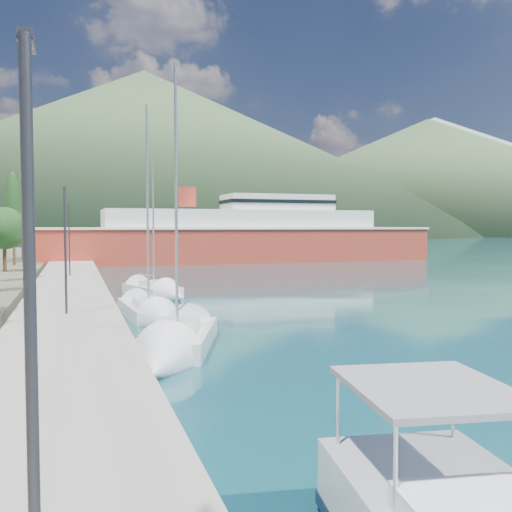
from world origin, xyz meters
name	(u,v)px	position (x,y,z in m)	size (l,w,h in m)	color
ground	(114,248)	(0.00, 120.00, 0.00)	(1400.00, 1400.00, 0.00)	#11424D
quay	(69,296)	(-9.00, 26.00, 0.40)	(5.00, 88.00, 0.80)	gray
hills_far	(210,162)	(138.59, 618.73, 77.39)	(1480.00, 900.00, 180.00)	gray
hills_near	(234,163)	(98.04, 372.50, 49.18)	(1010.00, 520.00, 115.00)	#3A5433
lamp_posts	(65,245)	(-9.00, 15.53, 4.08)	(0.15, 45.49, 6.06)	#2D2D33
sailboat_near	(170,351)	(-5.25, 8.12, 0.33)	(5.23, 8.99, 12.40)	silver
sailboat_mid	(155,316)	(-4.64, 16.75, 0.30)	(2.94, 8.79, 12.42)	silver
sailboat_far	(163,293)	(-2.75, 26.74, 0.31)	(4.48, 7.73, 10.82)	silver
ferry	(242,238)	(13.97, 64.52, 3.30)	(54.83, 12.32, 10.86)	#AD3424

